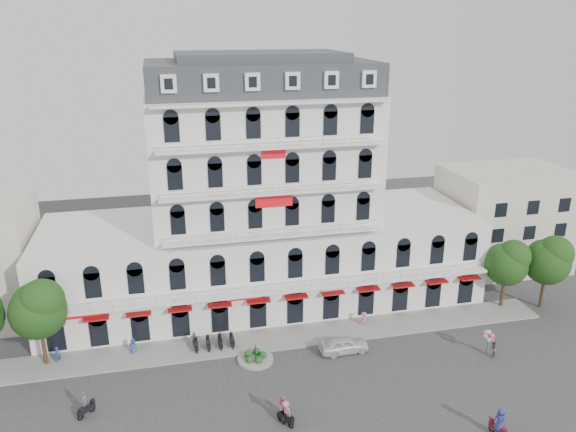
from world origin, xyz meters
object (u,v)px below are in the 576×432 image
Objects in this scene: parked_car at (344,344)px; rider_west at (86,405)px; rider_east at (500,422)px; balloon_vendor at (491,344)px; rider_center at (285,412)px; rider_southwest at (283,407)px.

parked_car is 2.09× the size of rider_west.
balloon_vendor is at bearing -48.83° from rider_east.
rider_center is at bearing -166.81° from balloon_vendor.
rider_east reaches higher than rider_center.
rider_center is (-7.33, -8.32, 0.31)m from parked_car.
rider_center is at bearing 137.05° from parked_car.
balloon_vendor is at bearing 70.98° from rider_center.
rider_west is (-21.94, -3.92, 0.20)m from parked_car.
rider_center is (0.02, -0.62, -0.00)m from rider_southwest.
balloon_vendor is at bearing -46.00° from rider_west.
rider_west is 30.80m from rider_east.
rider_west is 0.92× the size of rider_east.
rider_center is 0.85× the size of balloon_vendor.
balloon_vendor is (19.95, 4.05, 0.20)m from rider_southwest.
rider_southwest is at bearing -60.97° from rider_west.
rider_west is 1.01× the size of rider_southwest.
rider_east is at bearing -118.68° from balloon_vendor.
rider_southwest is (14.59, -3.77, 0.11)m from rider_west.
rider_southwest is 0.87× the size of balloon_vendor.
rider_west reaches higher than rider_southwest.
balloon_vendor reaches higher than parked_car.
rider_east is (7.49, -12.98, 0.43)m from parked_car.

